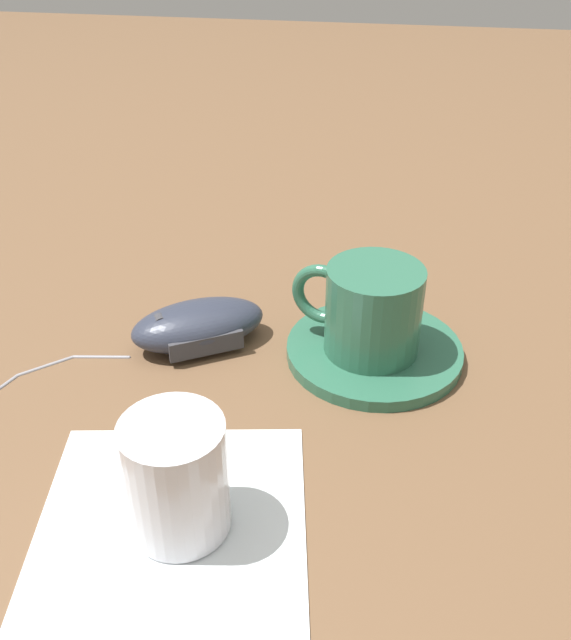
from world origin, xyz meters
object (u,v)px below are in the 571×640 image
object	(u,v)px
coffee_cup	(370,309)
drinking_glass	(176,477)
saucer	(374,351)
computer_mouse	(198,325)

from	to	relation	value
coffee_cup	drinking_glass	xyz separation A→B (m)	(0.10, 0.20, -0.01)
saucer	coffee_cup	world-z (taller)	coffee_cup
coffee_cup	computer_mouse	bearing A→B (deg)	0.94
saucer	drinking_glass	bearing A→B (deg)	61.48
saucer	drinking_glass	world-z (taller)	drinking_glass
saucer	coffee_cup	bearing A→B (deg)	24.85
saucer	coffee_cup	xyz separation A→B (m)	(0.01, 0.00, 0.04)
saucer	computer_mouse	xyz separation A→B (m)	(0.15, 0.01, 0.01)
computer_mouse	drinking_glass	bearing A→B (deg)	101.88
coffee_cup	computer_mouse	distance (m)	0.15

